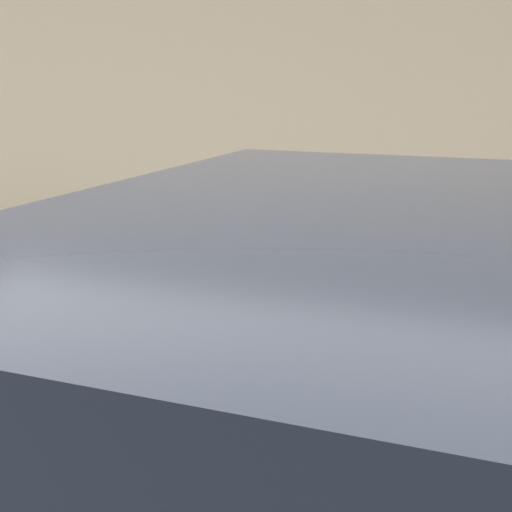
# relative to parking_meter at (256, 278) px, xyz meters

# --- Properties ---
(sidewalk) EXTENTS (24.00, 2.80, 0.13)m
(sidewalk) POSITION_rel_parking_meter_xyz_m (-0.03, 0.94, -1.06)
(sidewalk) COLOR #ADAAA3
(sidewalk) RESTS_ON ground_plane
(parking_meter) EXTENTS (0.20, 0.14, 1.45)m
(parking_meter) POSITION_rel_parking_meter_xyz_m (0.00, 0.00, 0.00)
(parking_meter) COLOR #2D2D30
(parking_meter) RESTS_ON sidewalk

